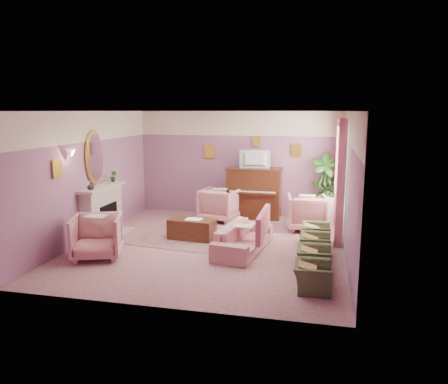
% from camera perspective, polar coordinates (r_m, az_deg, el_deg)
% --- Properties ---
extents(floor, '(5.50, 6.00, 0.01)m').
position_cam_1_polar(floor, '(9.28, -1.76, -7.04)').
color(floor, '#96676A').
rests_on(floor, ground).
extents(ceiling, '(5.50, 6.00, 0.01)m').
position_cam_1_polar(ceiling, '(8.85, -1.87, 10.52)').
color(ceiling, white).
rests_on(ceiling, wall_back).
extents(wall_back, '(5.50, 0.02, 2.80)m').
position_cam_1_polar(wall_back, '(11.86, 1.87, 3.75)').
color(wall_back, slate).
rests_on(wall_back, floor).
extents(wall_front, '(5.50, 0.02, 2.80)m').
position_cam_1_polar(wall_front, '(6.16, -8.91, -2.77)').
color(wall_front, slate).
rests_on(wall_front, floor).
extents(wall_left, '(0.02, 6.00, 2.80)m').
position_cam_1_polar(wall_left, '(10.01, -17.24, 2.01)').
color(wall_left, slate).
rests_on(wall_left, floor).
extents(wall_right, '(0.02, 6.00, 2.80)m').
position_cam_1_polar(wall_right, '(8.69, 16.03, 0.83)').
color(wall_right, slate).
rests_on(wall_right, floor).
extents(picture_rail_band, '(5.50, 0.01, 0.65)m').
position_cam_1_polar(picture_rail_band, '(11.77, 1.89, 8.95)').
color(picture_rail_band, beige).
rests_on(picture_rail_band, wall_back).
extents(stripe_panel, '(0.01, 3.00, 2.15)m').
position_cam_1_polar(stripe_panel, '(10.02, 15.47, 0.23)').
color(stripe_panel, '#A3A99C').
rests_on(stripe_panel, wall_right).
extents(fireplace_surround, '(0.30, 1.40, 1.10)m').
position_cam_1_polar(fireplace_surround, '(10.26, -15.65, -2.54)').
color(fireplace_surround, '#B6A895').
rests_on(fireplace_surround, floor).
extents(fireplace_inset, '(0.18, 0.72, 0.68)m').
position_cam_1_polar(fireplace_inset, '(10.24, -15.11, -3.39)').
color(fireplace_inset, black).
rests_on(fireplace_inset, floor).
extents(fire_ember, '(0.06, 0.54, 0.10)m').
position_cam_1_polar(fire_ember, '(10.27, -14.87, -4.38)').
color(fire_ember, '#FF5F12').
rests_on(fire_ember, floor).
extents(mantel_shelf, '(0.40, 1.55, 0.07)m').
position_cam_1_polar(mantel_shelf, '(10.13, -15.66, 0.59)').
color(mantel_shelf, '#B6A895').
rests_on(mantel_shelf, fireplace_surround).
extents(hearth, '(0.55, 1.50, 0.02)m').
position_cam_1_polar(hearth, '(10.30, -14.52, -5.53)').
color(hearth, '#B6A895').
rests_on(hearth, floor).
extents(mirror_frame, '(0.04, 0.72, 1.20)m').
position_cam_1_polar(mirror_frame, '(10.11, -16.55, 4.42)').
color(mirror_frame, gold).
rests_on(mirror_frame, wall_left).
extents(mirror_glass, '(0.01, 0.60, 1.06)m').
position_cam_1_polar(mirror_glass, '(10.10, -16.43, 4.42)').
color(mirror_glass, white).
rests_on(mirror_glass, wall_left).
extents(sconce_shade, '(0.20, 0.20, 0.16)m').
position_cam_1_polar(sconce_shade, '(9.15, -19.38, 4.79)').
color(sconce_shade, '#D68E88').
rests_on(sconce_shade, wall_left).
extents(piano, '(1.40, 0.60, 1.30)m').
position_cam_1_polar(piano, '(11.57, 3.97, -0.19)').
color(piano, '#3A1B0E').
rests_on(piano, floor).
extents(piano_keyshelf, '(1.30, 0.12, 0.06)m').
position_cam_1_polar(piano_keyshelf, '(11.22, 3.70, -0.17)').
color(piano_keyshelf, '#3A1B0E').
rests_on(piano_keyshelf, piano).
extents(piano_keys, '(1.20, 0.08, 0.02)m').
position_cam_1_polar(piano_keys, '(11.21, 3.70, 0.03)').
color(piano_keys, silver).
rests_on(piano_keys, piano).
extents(piano_top, '(1.45, 0.65, 0.04)m').
position_cam_1_polar(piano_top, '(11.47, 4.01, 3.05)').
color(piano_top, '#3A1B0E').
rests_on(piano_top, piano).
extents(television, '(0.80, 0.12, 0.48)m').
position_cam_1_polar(television, '(11.39, 3.99, 4.46)').
color(television, black).
rests_on(television, piano).
extents(print_back_left, '(0.30, 0.03, 0.38)m').
position_cam_1_polar(print_back_left, '(11.96, -1.94, 5.35)').
color(print_back_left, gold).
rests_on(print_back_left, wall_back).
extents(print_back_right, '(0.26, 0.03, 0.34)m').
position_cam_1_polar(print_back_right, '(11.58, 9.42, 5.34)').
color(print_back_right, gold).
rests_on(print_back_right, wall_back).
extents(print_back_mid, '(0.22, 0.03, 0.26)m').
position_cam_1_polar(print_back_mid, '(11.68, 4.27, 6.58)').
color(print_back_mid, gold).
rests_on(print_back_mid, wall_back).
extents(print_left_wall, '(0.03, 0.28, 0.36)m').
position_cam_1_polar(print_left_wall, '(8.94, -20.96, 2.88)').
color(print_left_wall, gold).
rests_on(print_left_wall, wall_left).
extents(window_blind, '(0.03, 1.40, 1.80)m').
position_cam_1_polar(window_blind, '(10.18, 15.39, 3.95)').
color(window_blind, beige).
rests_on(window_blind, wall_right).
extents(curtain_left, '(0.16, 0.34, 2.60)m').
position_cam_1_polar(curtain_left, '(9.32, 15.00, 0.90)').
color(curtain_left, '#B6536F').
rests_on(curtain_left, floor).
extents(curtain_right, '(0.16, 0.34, 2.60)m').
position_cam_1_polar(curtain_right, '(11.14, 14.69, 2.45)').
color(curtain_right, '#B6536F').
rests_on(curtain_right, floor).
extents(pelmet, '(0.16, 2.20, 0.16)m').
position_cam_1_polar(pelmet, '(10.12, 15.17, 8.81)').
color(pelmet, '#B6536F').
rests_on(pelmet, wall_right).
extents(mantel_plant, '(0.16, 0.16, 0.28)m').
position_cam_1_polar(mantel_plant, '(10.58, -14.25, 2.00)').
color(mantel_plant, '#1D4C15').
rests_on(mantel_plant, mantel_shelf).
extents(mantel_vase, '(0.16, 0.16, 0.16)m').
position_cam_1_polar(mantel_vase, '(9.68, -17.04, 0.73)').
color(mantel_vase, beige).
rests_on(mantel_vase, mantel_shelf).
extents(area_rug, '(2.70, 2.09, 0.01)m').
position_cam_1_polar(area_rug, '(9.79, -3.91, -6.08)').
color(area_rug, '#895C5A').
rests_on(area_rug, floor).
extents(coffee_table, '(1.04, 0.59, 0.45)m').
position_cam_1_polar(coffee_table, '(9.72, -4.22, -4.86)').
color(coffee_table, '#422211').
rests_on(coffee_table, floor).
extents(table_paper, '(0.35, 0.28, 0.01)m').
position_cam_1_polar(table_paper, '(9.65, -3.95, -3.56)').
color(table_paper, white).
rests_on(table_paper, coffee_table).
extents(sofa, '(0.63, 1.88, 0.76)m').
position_cam_1_polar(sofa, '(8.82, 2.53, -5.42)').
color(sofa, tan).
rests_on(sofa, floor).
extents(sofa_throw, '(0.09, 1.42, 0.52)m').
position_cam_1_polar(sofa_throw, '(8.70, 5.14, -4.17)').
color(sofa_throw, '#B6536F').
rests_on(sofa_throw, sofa).
extents(floral_armchair_left, '(0.89, 0.89, 0.93)m').
position_cam_1_polar(floral_armchair_left, '(11.28, -0.55, -1.41)').
color(floral_armchair_left, tan).
rests_on(floral_armchair_left, floor).
extents(floral_armchair_right, '(0.89, 0.89, 0.93)m').
position_cam_1_polar(floral_armchair_right, '(10.60, 10.77, -2.39)').
color(floral_armchair_right, tan).
rests_on(floral_armchair_right, floor).
extents(floral_armchair_front, '(0.89, 0.89, 0.93)m').
position_cam_1_polar(floral_armchair_front, '(8.77, -16.31, -5.35)').
color(floral_armchair_front, tan).
rests_on(floral_armchair_front, floor).
extents(olive_chair_a, '(0.48, 0.68, 0.59)m').
position_cam_1_polar(olive_chair_a, '(7.15, 11.53, -10.22)').
color(olive_chair_a, '#485130').
rests_on(olive_chair_a, floor).
extents(olive_chair_b, '(0.48, 0.68, 0.59)m').
position_cam_1_polar(olive_chair_b, '(7.92, 11.69, -8.14)').
color(olive_chair_b, '#485130').
rests_on(olive_chair_b, floor).
extents(olive_chair_c, '(0.48, 0.68, 0.59)m').
position_cam_1_polar(olive_chair_c, '(8.70, 11.82, -6.43)').
color(olive_chair_c, '#485130').
rests_on(olive_chair_c, floor).
extents(olive_chair_d, '(0.48, 0.68, 0.59)m').
position_cam_1_polar(olive_chair_d, '(9.49, 11.93, -5.01)').
color(olive_chair_d, '#485130').
rests_on(olive_chair_d, floor).
extents(side_table, '(0.52, 0.52, 0.70)m').
position_cam_1_polar(side_table, '(11.33, 13.30, -2.24)').
color(side_table, beige).
rests_on(side_table, floor).
extents(side_plant_big, '(0.30, 0.30, 0.34)m').
position_cam_1_polar(side_plant_big, '(11.23, 13.41, 0.35)').
color(side_plant_big, '#1D4C15').
rests_on(side_plant_big, side_table).
extents(side_plant_small, '(0.16, 0.16, 0.28)m').
position_cam_1_polar(side_plant_small, '(11.14, 14.03, 0.08)').
color(side_plant_small, '#1D4C15').
rests_on(side_plant_small, side_table).
extents(palm_pot, '(0.34, 0.34, 0.34)m').
position_cam_1_polar(palm_pot, '(11.44, 12.86, -3.02)').
color(palm_pot, brown).
rests_on(palm_pot, floor).
extents(palm_plant, '(0.76, 0.76, 1.44)m').
position_cam_1_polar(palm_plant, '(11.27, 13.04, 1.38)').
color(palm_plant, '#1D4C15').
rests_on(palm_plant, palm_pot).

